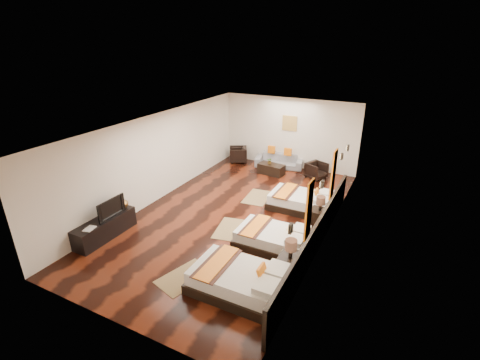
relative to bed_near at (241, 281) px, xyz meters
The scene contains 30 objects.
floor 3.38m from the bed_near, 120.20° to the left, with size 5.50×9.50×0.01m, color black.
ceiling 4.21m from the bed_near, 120.20° to the left, with size 5.50×9.50×0.01m, color white.
back_wall 7.93m from the bed_near, 102.48° to the left, with size 5.50×0.01×2.80m, color silver.
left_wall 5.43m from the bed_near, 146.75° to the left, with size 0.01×9.50×2.80m, color silver.
right_wall 3.30m from the bed_near, 70.13° to the left, with size 0.01×9.50×2.80m, color silver.
headboard_panel 2.35m from the bed_near, 64.39° to the left, with size 0.08×6.60×0.90m, color black.
bed_near is the anchor object (origin of this frame).
bed_mid 1.87m from the bed_near, 90.08° to the left, with size 1.87×1.18×0.72m.
bed_far 4.22m from the bed_near, 90.02° to the left, with size 1.96×1.23×0.75m.
nightstand_a 1.16m from the bed_near, 49.73° to the left, with size 0.49×0.49×0.98m.
nightstand_b 3.46m from the bed_near, 77.51° to the left, with size 0.47×0.47×0.93m.
jute_mat_near 1.37m from the bed_near, behind, with size 0.75×1.20×0.01m, color olive.
jute_mat_mid 2.56m from the bed_near, 123.49° to the left, with size 0.75×1.20×0.01m, color olive.
jute_mat_far 4.62m from the bed_near, 109.87° to the left, with size 0.75×1.20×0.01m, color olive.
tv_console 4.21m from the bed_near, behind, with size 0.50×1.80×0.55m, color black.
tv 4.21m from the bed_near, behind, with size 0.90×0.12×0.52m, color black.
book 4.22m from the bed_near, behind, with size 0.22×0.30×0.03m, color black.
figurine 4.33m from the bed_near, 167.12° to the left, with size 0.34×0.34×0.35m, color brown.
sofa 7.62m from the bed_near, 104.90° to the left, with size 1.91×0.75×0.56m, color slate.
armchair_left 8.08m from the bed_near, 117.62° to the left, with size 0.71×0.73×0.66m, color black.
armchair_right 6.89m from the bed_near, 92.37° to the left, with size 0.66×0.68×0.62m, color black.
coffee_table 6.80m from the bed_near, 106.75° to the left, with size 1.00×0.50×0.40m, color black.
table_plant 6.84m from the bed_near, 107.31° to the left, with size 0.23×0.20×0.25m, color #346421.
orange_panel_a 2.03m from the bed_near, 44.48° to the left, with size 0.04×0.40×1.30m, color #D86014.
orange_panel_b 3.67m from the bed_near, 72.18° to the left, with size 0.04×0.40×1.30m, color #D86014.
sconce_near 1.87m from the bed_near, ahead, with size 0.07×0.12×0.18m.
sconce_mid 2.82m from the bed_near, 64.51° to the left, with size 0.07×0.12×0.18m.
sconce_far 4.70m from the bed_near, 76.85° to the left, with size 0.07×0.12×0.18m.
sconce_lounge 5.54m from the bed_near, 79.06° to the left, with size 0.07×0.12×0.18m.
gold_artwork 7.98m from the bed_near, 102.51° to the left, with size 0.60×0.04×0.60m, color #AD873F.
Camera 1 is at (4.28, -8.08, 4.98)m, focal length 25.66 mm.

